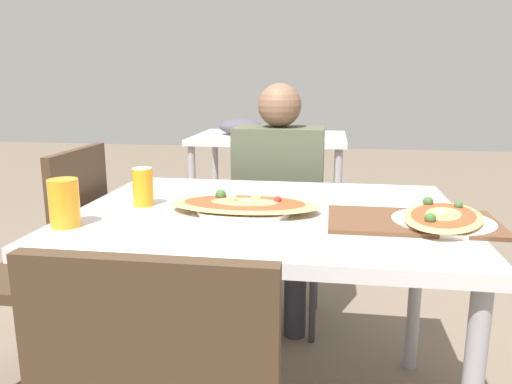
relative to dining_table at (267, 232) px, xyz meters
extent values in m
cube|color=silver|center=(0.00, 0.00, 0.05)|extent=(1.19, 0.91, 0.04)
cylinder|color=#99999E|center=(-0.54, -0.40, -0.32)|extent=(0.05, 0.05, 0.71)
cylinder|color=#99999E|center=(-0.54, 0.40, -0.32)|extent=(0.05, 0.05, 0.71)
cylinder|color=#99999E|center=(0.54, 0.40, -0.32)|extent=(0.05, 0.05, 0.71)
cube|color=#3F2D1E|center=(-0.03, 0.71, -0.24)|extent=(0.40, 0.40, 0.04)
cube|color=#3F2D1E|center=(-0.03, 0.90, 0.01)|extent=(0.38, 0.03, 0.46)
cylinder|color=#38383D|center=(0.14, 0.54, -0.47)|extent=(0.03, 0.03, 0.42)
cylinder|color=#38383D|center=(-0.20, 0.54, -0.47)|extent=(0.03, 0.03, 0.42)
cylinder|color=#38383D|center=(0.14, 0.88, -0.47)|extent=(0.03, 0.03, 0.42)
cylinder|color=#38383D|center=(-0.20, 0.88, -0.47)|extent=(0.03, 0.03, 0.42)
cube|color=#3F2D1E|center=(-0.86, 0.08, -0.24)|extent=(0.40, 0.40, 0.04)
cube|color=#3F2D1E|center=(-0.67, 0.08, 0.01)|extent=(0.03, 0.38, 0.46)
cylinder|color=#38383D|center=(-1.03, 0.25, -0.47)|extent=(0.03, 0.03, 0.42)
cylinder|color=#38383D|center=(-0.69, -0.09, -0.47)|extent=(0.03, 0.03, 0.42)
cylinder|color=#38383D|center=(-0.69, 0.25, -0.47)|extent=(0.03, 0.03, 0.42)
cylinder|color=#2D2D38|center=(0.06, 0.59, -0.45)|extent=(0.10, 0.10, 0.46)
cylinder|color=#2D2D38|center=(-0.12, 0.59, -0.45)|extent=(0.10, 0.10, 0.46)
cube|color=#474C38|center=(-0.03, 0.68, 0.03)|extent=(0.40, 0.23, 0.49)
sphere|color=brown|center=(-0.03, 0.68, 0.36)|extent=(0.19, 0.19, 0.19)
cylinder|color=white|center=(-0.07, -0.03, 0.08)|extent=(0.30, 0.30, 0.01)
ellipsoid|color=tan|center=(-0.07, -0.03, 0.10)|extent=(0.47, 0.24, 0.02)
ellipsoid|color=#B24223|center=(-0.07, -0.03, 0.10)|extent=(0.38, 0.19, 0.01)
sphere|color=#335928|center=(-0.15, 0.02, 0.11)|extent=(0.04, 0.04, 0.04)
sphere|color=maroon|center=(0.04, -0.01, 0.11)|extent=(0.02, 0.02, 0.02)
sphere|color=beige|center=(-0.04, 0.02, 0.11)|extent=(0.03, 0.03, 0.03)
sphere|color=beige|center=(-0.05, -0.06, 0.11)|extent=(0.03, 0.03, 0.03)
sphere|color=beige|center=(-0.11, -0.03, 0.11)|extent=(0.03, 0.03, 0.03)
cylinder|color=orange|center=(-0.41, 0.00, 0.13)|extent=(0.07, 0.07, 0.12)
cylinder|color=silver|center=(-0.41, 0.00, 0.20)|extent=(0.06, 0.06, 0.00)
cylinder|color=orange|center=(-0.54, -0.26, 0.14)|extent=(0.08, 0.08, 0.14)
cube|color=brown|center=(0.43, -0.09, 0.08)|extent=(0.48, 0.27, 0.01)
cylinder|color=white|center=(0.51, -0.09, 0.08)|extent=(0.28, 0.28, 0.01)
ellipsoid|color=tan|center=(0.51, -0.09, 0.10)|extent=(0.31, 0.40, 0.02)
ellipsoid|color=#B24223|center=(0.51, -0.09, 0.10)|extent=(0.26, 0.33, 0.01)
sphere|color=#335928|center=(0.57, 0.00, 0.11)|extent=(0.03, 0.03, 0.03)
sphere|color=beige|center=(0.50, -0.12, 0.11)|extent=(0.03, 0.03, 0.03)
sphere|color=#335928|center=(0.49, 0.03, 0.11)|extent=(0.03, 0.03, 0.03)
sphere|color=#335928|center=(0.46, -0.17, 0.11)|extent=(0.03, 0.03, 0.03)
cube|color=silver|center=(-0.25, 2.13, 0.05)|extent=(1.10, 0.80, 0.04)
ellipsoid|color=#4C4751|center=(-0.47, 2.13, 0.13)|extent=(0.32, 0.24, 0.12)
cylinder|color=#99999E|center=(-0.75, 1.78, -0.32)|extent=(0.05, 0.05, 0.71)
cylinder|color=#99999E|center=(0.25, 1.78, -0.32)|extent=(0.05, 0.05, 0.71)
cylinder|color=#99999E|center=(-0.75, 2.48, -0.32)|extent=(0.05, 0.05, 0.71)
cylinder|color=#99999E|center=(0.25, 2.48, -0.32)|extent=(0.05, 0.05, 0.71)
camera|label=1|loc=(0.19, -1.51, 0.48)|focal=35.00mm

